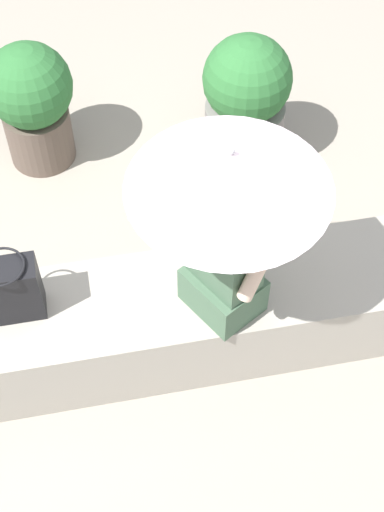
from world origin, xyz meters
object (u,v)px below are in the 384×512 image
object	(u,v)px
handbag_black	(8,290)
planter_near	(32,101)
planter_far	(246,101)
parasol	(230,171)
person_seated	(225,255)

from	to	relation	value
handbag_black	planter_near	xyz separation A→B (m)	(0.17, 1.53, -0.20)
handbag_black	planter_near	distance (m)	1.56
planter_far	parasol	bearing A→B (deg)	-107.71
person_seated	handbag_black	distance (m)	1.03
handbag_black	planter_far	size ratio (longest dim) A/B	0.40
handbag_black	parasol	bearing A→B (deg)	-8.96
person_seated	planter_near	xyz separation A→B (m)	(-0.83, 1.68, -0.41)
planter_near	planter_far	xyz separation A→B (m)	(1.28, -0.24, 0.00)
parasol	handbag_black	world-z (taller)	parasol
handbag_black	planter_near	world-z (taller)	handbag_black
parasol	handbag_black	xyz separation A→B (m)	(-0.99, 0.16, -0.76)
parasol	planter_far	distance (m)	1.80
person_seated	planter_far	bearing A→B (deg)	72.27
handbag_black	planter_far	bearing A→B (deg)	41.67
person_seated	parasol	xyz separation A→B (m)	(-0.00, -0.01, 0.55)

